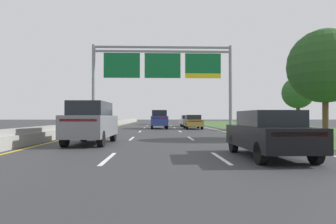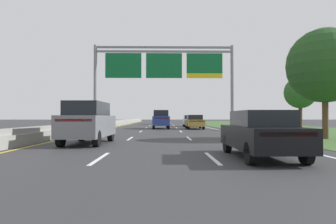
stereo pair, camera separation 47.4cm
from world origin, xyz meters
name	(u,v)px [view 1 (the left image)]	position (x,y,z in m)	size (l,w,h in m)	color
ground_plane	(160,129)	(0.00, 35.00, 0.00)	(220.00, 220.00, 0.00)	#333335
lane_striping	(160,129)	(0.00, 34.54, 0.00)	(11.96, 106.00, 0.01)	white
grass_verge_right	(280,128)	(13.95, 35.00, 0.01)	(14.00, 110.00, 0.02)	#3D602D
median_barrier_concrete	(101,126)	(-6.60, 35.00, 0.35)	(0.60, 110.00, 0.85)	gray
overhead_sign_gantry	(163,69)	(0.30, 32.73, 6.44)	(15.06, 0.42, 9.06)	gray
pickup_truck_navy	(159,118)	(0.02, 53.52, 1.07)	(2.05, 5.42, 2.20)	#161E47
car_grey_left_lane_suv	(91,122)	(-3.57, 15.84, 1.10)	(2.02, 4.75, 2.11)	slate
car_blue_centre_lane_suv	(159,119)	(-0.07, 35.34, 1.10)	(2.01, 4.74, 2.11)	navy
car_white_right_lane_sedan	(187,121)	(3.89, 41.93, 0.82)	(1.88, 4.42, 1.57)	silver
car_black_right_lane_sedan	(269,133)	(3.49, 10.56, 0.82)	(1.85, 4.41, 1.57)	black
car_gold_right_lane_sedan	(193,122)	(3.72, 34.16, 0.82)	(1.82, 4.40, 1.57)	#A38438
roadside_tree_near	(325,66)	(10.16, 18.87, 4.50)	(4.57, 4.57, 6.80)	#4C3823
roadside_tree_mid	(298,93)	(14.17, 30.97, 3.81)	(3.22, 3.22, 5.44)	#4C3823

